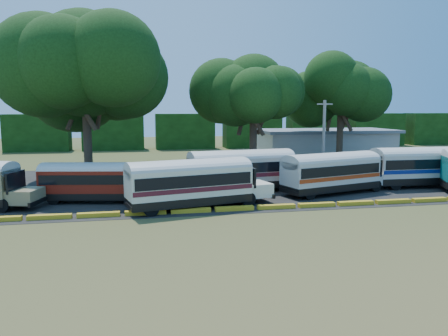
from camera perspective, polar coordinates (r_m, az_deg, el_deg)
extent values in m
plane|color=#294316|center=(29.51, 4.64, -5.91)|extent=(160.00, 160.00, 0.00)
cube|color=black|center=(41.15, 1.48, -1.93)|extent=(64.00, 24.00, 0.02)
cube|color=gold|center=(29.95, -21.81, -5.96)|extent=(2.70, 0.45, 0.30)
cube|color=gold|center=(29.52, -16.06, -5.89)|extent=(2.70, 0.45, 0.30)
cube|color=gold|center=(29.40, -10.20, -5.76)|extent=(2.70, 0.45, 0.30)
cube|color=gold|center=(29.58, -4.35, -5.57)|extent=(2.70, 0.45, 0.30)
cube|color=gold|center=(30.06, 1.36, -5.33)|extent=(2.70, 0.45, 0.30)
cube|color=gold|center=(30.83, 6.84, -5.05)|extent=(2.70, 0.45, 0.30)
cube|color=gold|center=(31.86, 12.00, -4.75)|extent=(2.70, 0.45, 0.30)
cube|color=gold|center=(33.13, 16.79, -4.43)|extent=(2.70, 0.45, 0.30)
cube|color=gold|center=(34.62, 21.20, -4.11)|extent=(2.70, 0.45, 0.30)
cube|color=gold|center=(36.29, 25.23, -3.79)|extent=(2.70, 0.45, 0.30)
cube|color=#B9B4A9|center=(63.31, 13.09, 2.94)|extent=(18.00, 8.00, 3.60)
cube|color=#56595E|center=(63.18, 13.14, 4.75)|extent=(19.00, 9.00, 0.40)
cube|color=black|center=(77.41, -23.15, 4.26)|extent=(10.00, 4.00, 6.00)
cube|color=black|center=(75.81, -14.23, 4.59)|extent=(10.00, 4.00, 6.00)
cube|color=black|center=(76.09, -5.14, 4.81)|extent=(10.00, 4.00, 6.00)
cube|color=black|center=(78.23, 3.67, 4.91)|extent=(10.00, 4.00, 6.00)
cube|color=black|center=(82.09, 11.83, 4.90)|extent=(10.00, 4.00, 6.00)
cube|color=black|center=(87.44, 19.12, 4.81)|extent=(10.00, 4.00, 6.00)
cube|color=black|center=(94.03, 25.49, 4.66)|extent=(10.00, 4.00, 6.00)
cylinder|color=black|center=(33.00, -27.05, -4.38)|extent=(1.05, 0.53, 1.02)
cylinder|color=black|center=(34.84, -25.23, -3.65)|extent=(1.05, 0.53, 1.02)
cube|color=#847953|center=(33.29, -24.49, -3.32)|extent=(2.34, 2.63, 0.97)
cube|color=black|center=(33.43, -25.56, -1.61)|extent=(0.74, 2.30, 1.39)
cube|color=black|center=(32.97, -23.13, -4.06)|extent=(0.81, 2.45, 0.30)
cylinder|color=black|center=(32.50, -11.18, -3.93)|extent=(0.93, 0.41, 0.90)
cylinder|color=black|center=(34.37, -10.61, -3.28)|extent=(0.93, 0.41, 0.90)
cylinder|color=black|center=(34.13, -21.39, -3.77)|extent=(0.93, 0.41, 0.90)
cylinder|color=black|center=(35.91, -20.32, -3.16)|extent=(0.93, 0.41, 0.90)
cube|color=black|center=(34.19, -16.72, -3.30)|extent=(7.69, 3.52, 0.50)
cube|color=maroon|center=(34.01, -16.79, -1.53)|extent=(7.69, 3.52, 1.65)
cube|color=black|center=(33.98, -16.81, -1.20)|extent=(7.40, 3.52, 0.69)
ellipsoid|color=beige|center=(33.89, -16.85, -0.15)|extent=(7.69, 3.52, 1.02)
cube|color=maroon|center=(33.20, -9.21, -2.92)|extent=(1.95, 2.24, 0.86)
cube|color=black|center=(33.13, -10.22, -1.42)|extent=(0.50, 2.07, 1.24)
cube|color=black|center=(33.16, -7.88, -3.54)|extent=(0.55, 2.21, 0.27)
cube|color=black|center=(35.38, -22.43, -3.35)|extent=(0.55, 2.21, 0.27)
cylinder|color=black|center=(31.32, 3.22, -4.10)|extent=(1.08, 0.52, 1.05)
cylinder|color=black|center=(33.28, 1.45, -3.38)|extent=(1.08, 0.52, 1.05)
cylinder|color=black|center=(28.83, -9.50, -5.25)|extent=(1.08, 0.52, 1.05)
cylinder|color=black|center=(30.95, -10.55, -4.37)|extent=(1.08, 0.52, 1.05)
cube|color=black|center=(30.70, -4.54, -4.06)|extent=(8.95, 4.49, 0.58)
cube|color=#ECE7CD|center=(30.47, -4.57, -1.78)|extent=(8.95, 4.49, 1.91)
cube|color=black|center=(30.44, -4.57, -1.36)|extent=(8.63, 4.47, 0.80)
cube|color=#51141E|center=(30.54, -4.56, -2.49)|extent=(8.87, 4.51, 0.31)
ellipsoid|color=beige|center=(30.33, -4.59, 0.00)|extent=(8.95, 4.49, 1.18)
cube|color=#ECE7CD|center=(32.73, 4.12, -2.75)|extent=(2.35, 2.67, 0.99)
cube|color=black|center=(32.25, 3.10, -1.06)|extent=(0.70, 2.38, 1.44)
cube|color=black|center=(33.23, 5.46, -3.34)|extent=(0.76, 2.54, 0.31)
cube|color=black|center=(29.62, -12.31, -4.87)|extent=(0.76, 2.54, 0.31)
cylinder|color=black|center=(37.45, 8.84, -2.19)|extent=(1.10, 0.44, 1.07)
cylinder|color=black|center=(39.45, 7.29, -1.65)|extent=(1.10, 0.44, 1.07)
cylinder|color=black|center=(34.70, -1.83, -2.90)|extent=(1.10, 0.44, 1.07)
cylinder|color=black|center=(36.85, -2.88, -2.27)|extent=(1.10, 0.44, 1.07)
cube|color=black|center=(36.73, 2.25, -2.05)|extent=(9.03, 3.86, 0.59)
cube|color=#BCB7A8|center=(36.54, 2.26, -0.09)|extent=(9.03, 3.86, 1.95)
cube|color=black|center=(36.51, 2.27, 0.27)|extent=(8.70, 3.88, 0.82)
cube|color=#541521|center=(36.59, 2.26, -0.70)|extent=(8.95, 3.89, 0.32)
ellipsoid|color=beige|center=(36.41, 2.27, 1.43)|extent=(9.03, 3.86, 1.20)
cube|color=#BCB7A8|center=(38.91, 9.59, -1.11)|extent=(2.23, 2.59, 1.01)
cube|color=black|center=(38.45, 8.75, 0.37)|extent=(0.50, 2.45, 1.46)
cube|color=black|center=(39.42, 10.74, -1.65)|extent=(0.56, 2.61, 0.32)
cube|color=black|center=(35.43, -4.28, -2.60)|extent=(0.56, 2.61, 0.32)
cylinder|color=black|center=(38.83, 19.23, -2.22)|extent=(1.06, 0.57, 1.02)
cylinder|color=black|center=(40.33, 16.96, -1.76)|extent=(1.06, 0.57, 1.02)
cylinder|color=black|center=(34.13, 11.19, -3.27)|extent=(1.06, 0.57, 1.02)
cylinder|color=black|center=(35.83, 8.99, -2.69)|extent=(1.06, 0.57, 1.02)
cube|color=black|center=(36.82, 13.73, -2.29)|extent=(8.78, 4.86, 0.56)
cube|color=beige|center=(36.63, 13.79, -0.42)|extent=(8.78, 4.86, 1.87)
cube|color=black|center=(36.60, 13.81, -0.07)|extent=(8.47, 4.83, 0.79)
cube|color=#A03110|center=(36.68, 13.78, -1.00)|extent=(8.71, 4.88, 0.31)
ellipsoid|color=beige|center=(36.51, 13.84, 1.04)|extent=(8.78, 4.86, 1.15)
cube|color=beige|center=(40.31, 19.22, -1.19)|extent=(2.41, 2.69, 0.97)
cube|color=black|center=(39.70, 18.65, 0.16)|extent=(0.82, 2.30, 1.41)
cube|color=black|center=(41.00, 20.03, -1.66)|extent=(0.90, 2.46, 0.31)
cube|color=black|center=(34.27, 8.51, -3.07)|extent=(0.90, 2.46, 0.31)
cylinder|color=black|center=(40.17, 21.48, -1.96)|extent=(1.07, 0.30, 1.07)
cylinder|color=black|center=(42.10, 19.82, -1.45)|extent=(1.07, 0.30, 1.07)
cube|color=black|center=(42.80, 24.20, -1.32)|extent=(8.80, 2.72, 0.59)
cube|color=beige|center=(42.63, 24.29, 0.37)|extent=(8.80, 2.72, 1.96)
cube|color=black|center=(42.60, 24.31, 0.68)|extent=(8.45, 2.78, 0.82)
cube|color=navy|center=(42.68, 24.26, -0.15)|extent=(8.72, 2.76, 0.32)
ellipsoid|color=beige|center=(42.53, 24.37, 1.68)|extent=(8.80, 2.72, 1.21)
cube|color=black|center=(40.49, 19.14, -1.70)|extent=(0.20, 2.63, 0.32)
cube|color=black|center=(41.28, 26.69, -1.92)|extent=(1.27, 2.50, 0.33)
cylinder|color=#3A281D|center=(43.76, -17.38, 3.30)|extent=(0.80, 0.80, 7.60)
cylinder|color=#3A281D|center=(43.97, -15.90, 7.63)|extent=(1.36, 2.74, 4.33)
cylinder|color=#3A281D|center=(44.59, -18.72, 7.51)|extent=(2.11, 2.39, 4.33)
cylinder|color=#3A281D|center=(42.40, -18.06, 7.55)|extent=(2.79, 0.91, 4.33)
ellipsoid|color=black|center=(43.83, -17.78, 12.83)|extent=(13.52, 13.52, 9.91)
cylinder|color=#3A281D|center=(48.01, 3.83, 3.21)|extent=(0.80, 0.80, 6.27)
cylinder|color=#3A281D|center=(48.62, 5.12, 6.43)|extent=(1.21, 2.35, 3.61)
cylinder|color=#3A281D|center=(48.44, 2.46, 6.45)|extent=(1.84, 2.07, 3.61)
cylinder|color=#3A281D|center=(46.58, 3.99, 6.38)|extent=(2.38, 0.84, 3.61)
ellipsoid|color=black|center=(47.91, 3.90, 10.50)|extent=(9.61, 9.61, 7.05)
cylinder|color=#3A281D|center=(56.28, 14.88, 3.75)|extent=(0.80, 0.80, 6.46)
cylinder|color=#3A281D|center=(57.10, 15.89, 6.55)|extent=(1.23, 2.41, 3.72)
cylinder|color=#3A281D|center=(56.49, 13.69, 6.62)|extent=(1.88, 2.12, 3.72)
cylinder|color=#3A281D|center=(54.91, 15.35, 6.53)|extent=(2.44, 0.85, 3.72)
ellipsoid|color=black|center=(56.21, 15.11, 10.14)|extent=(9.47, 9.47, 6.94)
cylinder|color=gray|center=(44.28, 12.88, 3.61)|extent=(0.30, 0.30, 7.76)
cube|color=gray|center=(44.18, 13.02, 8.14)|extent=(1.60, 0.12, 0.12)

